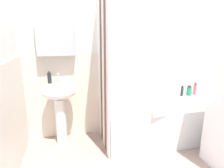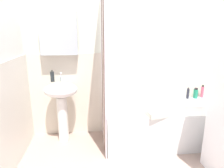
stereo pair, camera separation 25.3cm
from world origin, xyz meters
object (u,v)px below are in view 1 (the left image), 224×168
Objects in this scene: sink at (60,101)px; body_wash_bottle at (195,89)px; shampoo_bottle at (189,91)px; lotion_bottle at (182,91)px; bathtub at (161,121)px; towel_folded at (158,110)px; soap_dispenser at (49,78)px.

body_wash_bottle is at bearing 3.74° from sink.
shampoo_bottle is 0.13m from lotion_bottle.
lotion_bottle is (0.46, 0.27, 0.34)m from bathtub.
body_wash_bottle reaches higher than shampoo_bottle.
towel_folded is at bearing -148.18° from body_wash_bottle.
bathtub is (1.49, -0.24, -0.65)m from soap_dispenser.
soap_dispenser is 1.45m from towel_folded.
towel_folded is at bearing -20.03° from soap_dispenser.
bathtub is 10.20× the size of shampoo_bottle.
body_wash_bottle is at bearing 9.51° from shampoo_bottle.
towel_folded is (1.32, -0.48, -0.36)m from soap_dispenser.
soap_dispenser reaches higher than lotion_bottle.
sink is at bearing -176.62° from lotion_bottle.
towel_folded is (-0.63, -0.51, -0.05)m from lotion_bottle.
towel_folded is (-0.17, -0.24, 0.29)m from bathtub.
soap_dispenser is at bearing -178.90° from shampoo_bottle.
sink is 5.33× the size of shampoo_bottle.
body_wash_bottle reaches higher than towel_folded.
sink is at bearing -176.60° from shampoo_bottle.
sink reaches higher than shampoo_bottle.
bathtub is (1.38, -0.16, -0.36)m from sink.
bathtub is 5.00× the size of towel_folded.
sink is at bearing 161.52° from towel_folded.
bathtub is 8.30× the size of body_wash_bottle.
soap_dispenser reaches higher than towel_folded.
shampoo_bottle is 0.93× the size of lotion_bottle.
body_wash_bottle is at bearing 6.50° from lotion_bottle.
bathtub is 0.41m from towel_folded.
lotion_bottle is (-0.13, -0.01, 0.01)m from shampoo_bottle.
body_wash_bottle is at bearing 22.95° from bathtub.
bathtub is 9.51× the size of lotion_bottle.
lotion_bottle is at bearing -176.25° from shampoo_bottle.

